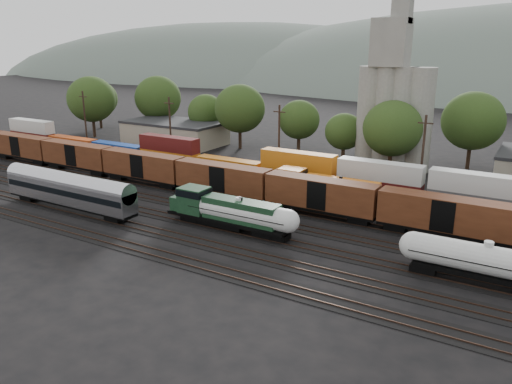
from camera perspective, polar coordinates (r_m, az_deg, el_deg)
The scene contains 13 objects.
ground at distance 63.18m, azimuth 2.75°, elevation -3.69°, with size 600.00×600.00×0.00m, color black.
tracks at distance 63.17m, azimuth 2.75°, elevation -3.65°, with size 180.00×33.20×0.20m.
green_locomotive at distance 61.04m, azimuth -4.03°, elevation -1.96°, with size 16.51×2.91×4.37m.
tank_car_a at distance 59.64m, azimuth -1.92°, elevation -2.41°, with size 15.76×2.82×4.13m.
tank_car_b at distance 51.36m, azimuth 24.84°, elevation -7.23°, with size 16.17×2.90×4.24m.
passenger_coach at distance 71.60m, azimuth -20.63°, elevation 0.34°, with size 22.47×2.77×5.10m.
orange_locomotive at distance 70.57m, azimuth 7.34°, elevation 0.55°, with size 17.66×2.94×4.41m.
boxcar_string at distance 62.67m, azimuth 13.87°, elevation -1.33°, with size 184.40×2.90×4.20m.
container_wall at distance 78.36m, azimuth 3.19°, elevation 2.38°, with size 160.00×2.60×5.80m.
grain_silo at distance 92.30m, azimuth 15.43°, elevation 9.45°, with size 13.40×5.00×29.00m.
industrial_sheds at distance 92.20m, azimuth 16.89°, elevation 3.83°, with size 119.38×17.26×5.10m.
tree_band at distance 95.22m, azimuth 13.47°, elevation 8.01°, with size 163.59×23.90×14.53m.
utility_poles at distance 80.91m, azimuth 10.19°, elevation 5.21°, with size 122.20×0.36×12.00m.
Camera 1 is at (27.59, -52.39, 22.05)m, focal length 35.00 mm.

